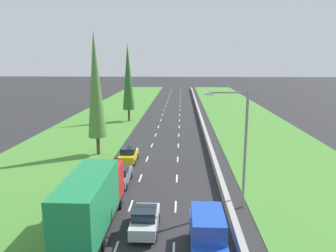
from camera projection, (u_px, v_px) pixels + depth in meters
name	position (u px, v px, depth m)	size (l,w,h in m)	color
ground_plane	(171.00, 117.00, 63.19)	(300.00, 300.00, 0.00)	#28282B
grass_verge_left	(107.00, 117.00, 63.71)	(14.00, 140.00, 0.04)	#478433
grass_verge_right	(244.00, 118.00, 62.58)	(14.00, 140.00, 0.04)	#478433
median_barrier	(200.00, 116.00, 62.86)	(0.44, 120.00, 0.85)	#9E9B93
lane_markings	(171.00, 117.00, 63.19)	(3.64, 116.00, 0.01)	white
green_box_truck_left_lane	(92.00, 202.00, 20.80)	(2.46, 9.40, 4.18)	black
blue_van_right_lane	(207.00, 235.00, 18.34)	(1.96, 4.90, 2.82)	#1E47B7
grey_sedan_left_lane	(119.00, 176.00, 29.31)	(1.82, 4.50, 1.64)	slate
silver_hatchback_centre_lane	(145.00, 220.00, 21.22)	(1.74, 3.90, 1.72)	silver
yellow_hatchback_left_lane	(129.00, 155.00, 35.62)	(1.74, 3.90, 1.72)	yellow
poplar_tree_second	(95.00, 85.00, 36.99)	(2.16, 2.16, 14.45)	#4C3823
poplar_tree_third	(128.00, 77.00, 57.93)	(2.15, 2.15, 13.95)	#4C3823
street_light_mast	(241.00, 142.00, 23.80)	(3.20, 0.28, 9.00)	gray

